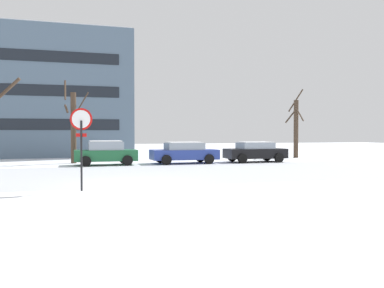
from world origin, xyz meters
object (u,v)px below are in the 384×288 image
object	(u,v)px
parked_car_green	(106,153)
parked_car_blue	(184,152)
stop_sign	(81,133)
parked_car_black	(255,152)

from	to	relation	value
parked_car_green	parked_car_blue	world-z (taller)	parked_car_green
stop_sign	parked_car_blue	distance (m)	13.37
stop_sign	parked_car_black	world-z (taller)	stop_sign
parked_car_blue	stop_sign	bearing A→B (deg)	-120.64
parked_car_blue	parked_car_black	distance (m)	5.11
parked_car_green	parked_car_black	bearing A→B (deg)	-0.71
stop_sign	parked_car_blue	world-z (taller)	stop_sign
stop_sign	parked_car_blue	xyz separation A→B (m)	(6.78, 11.45, -1.28)
parked_car_green	stop_sign	bearing A→B (deg)	-98.27
parked_car_blue	parked_car_black	size ratio (longest dim) A/B	1.05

